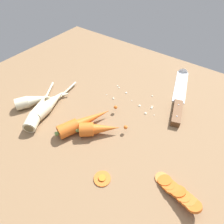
% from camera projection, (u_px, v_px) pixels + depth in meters
% --- Properties ---
extents(ground_plane, '(1.20, 0.90, 0.04)m').
position_uv_depth(ground_plane, '(115.00, 116.00, 0.69)').
color(ground_plane, brown).
extents(chefs_knife, '(0.14, 0.34, 0.04)m').
position_uv_depth(chefs_knife, '(180.00, 91.00, 0.74)').
color(chefs_knife, silver).
rests_on(chefs_knife, ground_plane).
extents(whole_carrot, '(0.10, 0.21, 0.04)m').
position_uv_depth(whole_carrot, '(83.00, 122.00, 0.61)').
color(whole_carrot, '#D6601E').
rests_on(whole_carrot, ground_plane).
extents(whole_carrot_second, '(0.12, 0.11, 0.04)m').
position_uv_depth(whole_carrot_second, '(98.00, 129.00, 0.59)').
color(whole_carrot_second, '#D6601E').
rests_on(whole_carrot_second, ground_plane).
extents(parsnip_front, '(0.06, 0.22, 0.04)m').
position_uv_depth(parsnip_front, '(51.00, 103.00, 0.68)').
color(parsnip_front, beige).
rests_on(parsnip_front, ground_plane).
extents(parsnip_mid_left, '(0.14, 0.22, 0.04)m').
position_uv_depth(parsnip_mid_left, '(38.00, 110.00, 0.65)').
color(parsnip_mid_left, beige).
rests_on(parsnip_mid_left, ground_plane).
extents(parsnip_mid_right, '(0.11, 0.16, 0.04)m').
position_uv_depth(parsnip_mid_right, '(33.00, 100.00, 0.69)').
color(parsnip_mid_right, beige).
rests_on(parsnip_mid_right, ground_plane).
extents(carrot_slice_stack, '(0.12, 0.07, 0.04)m').
position_uv_depth(carrot_slice_stack, '(177.00, 191.00, 0.47)').
color(carrot_slice_stack, '#D6601E').
rests_on(carrot_slice_stack, ground_plane).
extents(carrot_slice_stray_near, '(0.04, 0.04, 0.01)m').
position_uv_depth(carrot_slice_stray_near, '(102.00, 178.00, 0.50)').
color(carrot_slice_stray_near, '#D6601E').
rests_on(carrot_slice_stray_near, ground_plane).
extents(mince_crumbs, '(0.20, 0.10, 0.01)m').
position_uv_depth(mince_crumbs, '(135.00, 101.00, 0.71)').
color(mince_crumbs, silver).
rests_on(mince_crumbs, ground_plane).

